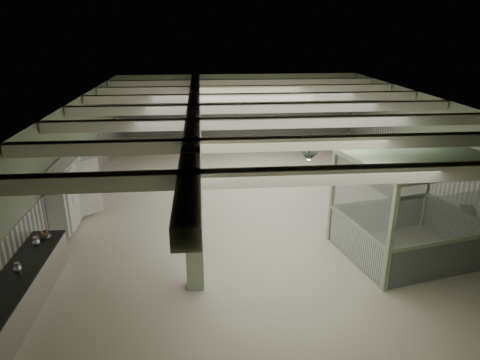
{
  "coord_description": "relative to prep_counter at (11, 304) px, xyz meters",
  "views": [
    {
      "loc": [
        -2.22,
        -15.36,
        6.22
      ],
      "look_at": [
        -0.99,
        -1.76,
        1.3
      ],
      "focal_mm": 32.0,
      "sensor_mm": 36.0,
      "label": 1
    }
  ],
  "objects": [
    {
      "name": "veg_colander",
      "position": [
        0.03,
        2.27,
        0.52
      ],
      "size": [
        0.38,
        0.38,
        0.17
      ],
      "primitive_type": null,
      "rotation": [
        0.0,
        0.0,
        0.02
      ],
      "color": "#3E3D42",
      "rests_on": "prep_counter"
    },
    {
      "name": "pitcher_near",
      "position": [
        0.01,
        1.78,
        0.58
      ],
      "size": [
        0.24,
        0.26,
        0.28
      ],
      "primitive_type": null,
      "rotation": [
        0.0,
        0.0,
        0.27
      ],
      "color": "silver",
      "rests_on": "prep_counter"
    },
    {
      "name": "wainscot_right",
      "position": [
        13.51,
        7.0,
        0.29
      ],
      "size": [
        0.05,
        19.9,
        1.5
      ],
      "primitive_type": "cube",
      "color": "white",
      "rests_on": "floor"
    },
    {
      "name": "guard_booth",
      "position": [
        10.11,
        2.16,
        1.51
      ],
      "size": [
        4.24,
        3.8,
        2.98
      ],
      "rotation": [
        0.0,
        0.0,
        0.21
      ],
      "color": "#95AF8C",
      "rests_on": "floor"
    },
    {
      "name": "wall_back",
      "position": [
        6.54,
        17.0,
        1.34
      ],
      "size": [
        14.0,
        0.02,
        3.6
      ],
      "primitive_type": "cube",
      "color": "#93A382",
      "rests_on": "floor"
    },
    {
      "name": "prep_counter",
      "position": [
        0.0,
        0.0,
        0.0
      ],
      "size": [
        0.94,
        5.38,
        0.91
      ],
      "color": "silver",
      "rests_on": "floor"
    },
    {
      "name": "walkin_cooler",
      "position": [
        -0.08,
        4.89,
        0.56
      ],
      "size": [
        1.03,
        2.22,
        2.03
      ],
      "color": "silver",
      "rests_on": "floor"
    },
    {
      "name": "pitcher_far",
      "position": [
        0.04,
        0.52,
        0.58
      ],
      "size": [
        0.21,
        0.24,
        0.27
      ],
      "primitive_type": null,
      "rotation": [
        0.0,
        0.0,
        -0.14
      ],
      "color": "silver",
      "rests_on": "prep_counter"
    },
    {
      "name": "beam_c",
      "position": [
        6.54,
        4.5,
        2.96
      ],
      "size": [
        13.9,
        0.35,
        0.32
      ],
      "primitive_type": "cube",
      "color": "silver",
      "rests_on": "ceiling"
    },
    {
      "name": "column_c",
      "position": [
        4.04,
        11.0,
        1.34
      ],
      "size": [
        0.42,
        0.42,
        3.6
      ],
      "primitive_type": "cube",
      "color": "#9FB693",
      "rests_on": "floor"
    },
    {
      "name": "filing_cabinet",
      "position": [
        12.07,
        2.55,
        0.12
      ],
      "size": [
        0.54,
        0.64,
        1.17
      ],
      "primitive_type": "cube",
      "rotation": [
        0.0,
        0.0,
        -0.36
      ],
      "color": "#5F5F4F",
      "rests_on": "floor"
    },
    {
      "name": "floor",
      "position": [
        6.54,
        7.0,
        -0.46
      ],
      "size": [
        20.0,
        20.0,
        0.0
      ],
      "primitive_type": "plane",
      "color": "silver",
      "rests_on": "ground"
    },
    {
      "name": "column_d",
      "position": [
        4.04,
        15.0,
        1.34
      ],
      "size": [
        0.42,
        0.42,
        3.6
      ],
      "primitive_type": "cube",
      "color": "#9FB693",
      "rests_on": "floor"
    },
    {
      "name": "beam_b",
      "position": [
        6.54,
        2.0,
        2.96
      ],
      "size": [
        13.9,
        0.35,
        0.32
      ],
      "primitive_type": "cube",
      "color": "silver",
      "rests_on": "ceiling"
    },
    {
      "name": "wall_right",
      "position": [
        13.54,
        7.0,
        1.34
      ],
      "size": [
        0.02,
        20.0,
        3.6
      ],
      "primitive_type": "cube",
      "color": "#93A382",
      "rests_on": "floor"
    },
    {
      "name": "column_a",
      "position": [
        4.04,
        1.0,
        1.34
      ],
      "size": [
        0.42,
        0.42,
        3.6
      ],
      "primitive_type": "cube",
      "color": "#9FB693",
      "rests_on": "floor"
    },
    {
      "name": "beam_e",
      "position": [
        6.54,
        9.5,
        2.96
      ],
      "size": [
        13.9,
        0.35,
        0.32
      ],
      "primitive_type": "cube",
      "color": "silver",
      "rests_on": "ceiling"
    },
    {
      "name": "wainscot_back",
      "position": [
        6.54,
        16.98,
        0.29
      ],
      "size": [
        13.9,
        0.05,
        1.5
      ],
      "primitive_type": "cube",
      "color": "white",
      "rests_on": "floor"
    },
    {
      "name": "beam_a",
      "position": [
        6.54,
        -0.5,
        2.96
      ],
      "size": [
        13.9,
        0.35,
        0.32
      ],
      "primitive_type": "cube",
      "color": "silver",
      "rests_on": "ceiling"
    },
    {
      "name": "wainscot_left",
      "position": [
        -0.44,
        7.0,
        0.29
      ],
      "size": [
        0.05,
        19.9,
        1.5
      ],
      "primitive_type": "cube",
      "color": "white",
      "rests_on": "floor"
    },
    {
      "name": "ceiling",
      "position": [
        6.54,
        7.0,
        3.14
      ],
      "size": [
        14.0,
        20.0,
        0.02
      ],
      "primitive_type": "cube",
      "color": "silver",
      "rests_on": "wall_back"
    },
    {
      "name": "column_b",
      "position": [
        4.04,
        6.0,
        1.34
      ],
      "size": [
        0.42,
        0.42,
        3.6
      ],
      "primitive_type": "cube",
      "color": "#9FB693",
      "rests_on": "floor"
    },
    {
      "name": "girder",
      "position": [
        4.04,
        7.0,
        2.92
      ],
      "size": [
        0.45,
        19.9,
        0.4
      ],
      "primitive_type": "cube",
      "color": "silver",
      "rests_on": "ceiling"
    },
    {
      "name": "pendant_back",
      "position": [
        7.04,
        12.5,
        2.59
      ],
      "size": [
        0.44,
        0.44,
        0.22
      ],
      "primitive_type": "cone",
      "rotation": [
        3.14,
        0.0,
        0.0
      ],
      "color": "#2A382A",
      "rests_on": "ceiling"
    },
    {
      "name": "wall_left",
      "position": [
        -0.46,
        7.0,
        1.34
      ],
      "size": [
        0.02,
        20.0,
        3.6
      ],
      "primitive_type": "cube",
      "color": "#93A382",
      "rests_on": "floor"
    },
    {
      "name": "pendant_front",
      "position": [
        7.04,
        2.0,
        2.59
      ],
      "size": [
        0.44,
        0.44,
        0.22
      ],
      "primitive_type": "cone",
      "rotation": [
        3.14,
        0.0,
        0.0
      ],
      "color": "#2A382A",
      "rests_on": "ceiling"
    },
    {
      "name": "beam_f",
      "position": [
        6.54,
        12.0,
        2.96
      ],
      "size": [
        13.9,
        0.35,
        0.32
      ],
      "primitive_type": "cube",
      "color": "silver",
      "rests_on": "ceiling"
    },
    {
      "name": "wall_front",
      "position": [
        6.54,
        -3.0,
        1.34
      ],
      "size": [
        14.0,
        0.02,
        3.6
      ],
      "primitive_type": "cube",
      "color": "#93A382",
      "rests_on": "floor"
    },
    {
      "name": "beam_g",
      "position": [
        6.54,
        14.5,
        2.96
      ],
      "size": [
        13.9,
        0.35,
        0.32
      ],
      "primitive_type": "cube",
      "color": "silver",
      "rests_on": "ceiling"
    },
    {
      "name": "pendant_mid",
      "position": [
        7.04,
        7.5,
        2.59
      ],
      "size": [
        0.44,
        0.44,
        0.22
      ],
      "primitive_type": "cone",
      "rotation": [
        3.14,
        0.0,
        0.0
      ],
      "color": "#2A382A",
      "rests_on": "ceiling"
    },
    {
      "name": "beam_d",
      "position": [
        6.54,
        7.0,
        2.96
      ],
      "size": [
        13.9,
        0.35,
        0.32
      ],
      "primitive_type": "cube",
      "color": "silver",
      "rests_on": "ceiling"
    }
  ]
}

